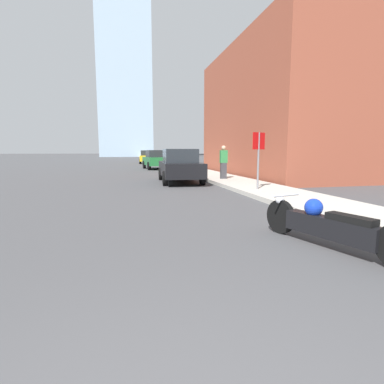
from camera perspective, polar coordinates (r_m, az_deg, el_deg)
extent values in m
cube|color=#B2ADA3|center=(41.06, -5.72, 5.73)|extent=(2.23, 240.00, 0.15)
cube|color=brown|center=(21.53, 22.99, 13.63)|extent=(11.83, 12.85, 7.87)
cube|color=#9EB7CC|center=(98.45, -13.16, 31.87)|extent=(14.29, 14.29, 83.99)
cylinder|color=black|center=(5.79, 16.52, -4.53)|extent=(0.27, 0.63, 0.62)
cube|color=black|center=(5.14, 24.72, -6.23)|extent=(0.66, 1.56, 0.32)
sphere|color=#1433AD|center=(5.27, 22.16, -2.76)|extent=(0.29, 0.29, 0.29)
cube|color=black|center=(4.92, 27.99, -4.54)|extent=(0.41, 0.74, 0.10)
sphere|color=silver|center=(5.76, 16.41, -1.43)|extent=(0.16, 0.16, 0.16)
cylinder|color=silver|center=(5.64, 17.49, -0.60)|extent=(0.61, 0.21, 0.04)
cube|color=black|center=(14.63, -2.33, 4.41)|extent=(2.01, 4.51, 0.66)
cube|color=#23282D|center=(14.61, -2.34, 6.94)|extent=(1.62, 2.20, 0.63)
cylinder|color=black|center=(15.93, -5.97, 3.46)|extent=(0.24, 0.66, 0.65)
cylinder|color=black|center=(16.13, 0.00, 3.56)|extent=(0.24, 0.66, 0.65)
cylinder|color=black|center=(13.21, -5.16, 2.59)|extent=(0.24, 0.66, 0.65)
cylinder|color=black|center=(13.45, 2.00, 2.71)|extent=(0.24, 0.66, 0.65)
cube|color=#1E6B33|center=(25.81, -6.72, 5.87)|extent=(2.21, 4.06, 0.68)
cube|color=#23282D|center=(25.80, -6.74, 7.27)|extent=(1.75, 2.01, 0.59)
cylinder|color=black|center=(26.86, -9.08, 5.17)|extent=(0.26, 0.69, 0.67)
cylinder|color=black|center=(27.20, -5.38, 5.26)|extent=(0.26, 0.69, 0.67)
cylinder|color=black|center=(24.48, -8.18, 4.94)|extent=(0.26, 0.69, 0.67)
cylinder|color=black|center=(24.84, -4.14, 5.04)|extent=(0.26, 0.69, 0.67)
cube|color=gold|center=(37.68, -8.51, 6.38)|extent=(2.11, 4.08, 0.69)
cube|color=#23282D|center=(37.67, -8.53, 7.38)|extent=(1.69, 2.01, 0.62)
cylinder|color=black|center=(38.92, -9.79, 5.88)|extent=(0.24, 0.62, 0.61)
cylinder|color=black|center=(38.93, -7.22, 5.94)|extent=(0.24, 0.62, 0.61)
cylinder|color=black|center=(36.47, -9.86, 5.76)|extent=(0.24, 0.62, 0.61)
cylinder|color=black|center=(36.48, -7.11, 5.82)|extent=(0.24, 0.62, 0.61)
cylinder|color=slate|center=(11.13, 12.51, 5.80)|extent=(0.07, 0.07, 2.03)
cube|color=red|center=(11.13, 12.62, 9.47)|extent=(0.57, 0.26, 0.60)
cube|color=#38383D|center=(15.08, 6.01, 4.05)|extent=(0.29, 0.20, 0.79)
cube|color=#2D7F42|center=(15.05, 6.04, 6.74)|extent=(0.36, 0.20, 0.62)
sphere|color=tan|center=(15.05, 6.07, 8.36)|extent=(0.23, 0.23, 0.23)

